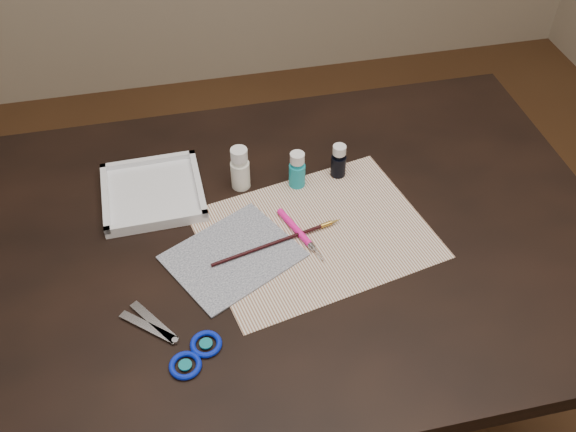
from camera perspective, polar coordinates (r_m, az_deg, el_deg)
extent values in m
cube|color=#422614|center=(1.90, 0.00, -17.55)|extent=(3.50, 3.50, 0.02)
cube|color=black|center=(1.57, 0.00, -11.05)|extent=(1.30, 0.90, 0.75)
cube|color=silver|center=(1.27, 2.44, -1.60)|extent=(0.50, 0.41, 0.00)
cube|color=black|center=(1.23, -4.91, -3.56)|extent=(0.29, 0.27, 0.00)
cylinder|color=white|center=(1.35, -4.29, 4.27)|extent=(0.05, 0.05, 0.10)
cylinder|color=#189CAC|center=(1.35, 0.81, 4.14)|extent=(0.04, 0.04, 0.09)
cylinder|color=black|center=(1.38, 4.52, 4.91)|extent=(0.03, 0.03, 0.08)
cube|color=white|center=(1.37, -11.94, 2.10)|extent=(0.21, 0.21, 0.02)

